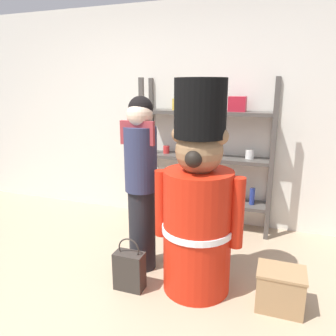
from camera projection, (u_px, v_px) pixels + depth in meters
ground_plane at (91, 328)px, 2.27m from camera, size 6.40×6.40×0.00m
back_wall at (183, 115)px, 3.96m from camera, size 6.40×0.12×2.60m
merchandise_shelf at (207, 154)px, 3.75m from camera, size 1.53×0.35×1.75m
teddy_bear_guard at (198, 205)px, 2.55m from camera, size 0.73×0.57×1.71m
person_shopper at (141, 179)px, 2.84m from camera, size 0.30×0.28×1.58m
shopping_bag at (129, 270)px, 2.68m from camera, size 0.25×0.14×0.46m
display_crate at (280, 289)px, 2.44m from camera, size 0.36×0.27×0.32m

